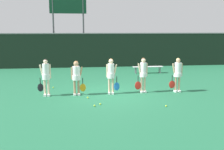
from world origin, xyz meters
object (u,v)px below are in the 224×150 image
at_px(player_0, 46,75).
at_px(player_4, 178,72).
at_px(tennis_ball_2, 138,84).
at_px(tennis_ball_3, 53,88).
at_px(tennis_ball_5, 88,98).
at_px(player_2, 111,73).
at_px(player_3, 143,72).
at_px(scoreboard, 68,10).
at_px(tennis_ball_4, 166,106).
at_px(tennis_ball_0, 100,104).
at_px(tennis_ball_1, 94,106).
at_px(player_1, 76,75).
at_px(bench_courtside, 148,67).

distance_m(player_0, player_4, 6.23).
distance_m(tennis_ball_2, tennis_ball_3, 4.60).
bearing_deg(tennis_ball_3, tennis_ball_5, -52.85).
relative_size(player_0, player_2, 1.02).
height_order(player_0, player_3, player_0).
bearing_deg(tennis_ball_2, player_2, -131.54).
bearing_deg(player_2, scoreboard, 110.12).
distance_m(player_3, tennis_ball_5, 2.95).
bearing_deg(player_4, tennis_ball_4, -124.31).
xyz_separation_m(player_2, tennis_ball_5, (-1.13, -0.70, -0.95)).
height_order(player_3, tennis_ball_0, player_3).
distance_m(scoreboard, player_3, 11.69).
distance_m(tennis_ball_4, tennis_ball_5, 3.46).
distance_m(tennis_ball_3, tennis_ball_4, 6.15).
relative_size(player_2, player_4, 1.01).
xyz_separation_m(player_0, player_2, (2.99, 0.02, -0.01)).
bearing_deg(tennis_ball_0, scoreboard, 97.54).
height_order(player_3, tennis_ball_5, player_3).
xyz_separation_m(scoreboard, tennis_ball_1, (1.38, -12.47, -4.55)).
bearing_deg(tennis_ball_2, tennis_ball_3, -174.97).
bearing_deg(tennis_ball_2, player_1, -148.85).
height_order(bench_courtside, tennis_ball_1, bench_courtside).
relative_size(scoreboard, player_4, 3.60).
distance_m(player_1, tennis_ball_3, 2.24).
height_order(player_0, tennis_ball_0, player_0).
bearing_deg(tennis_ball_3, tennis_ball_4, -39.48).
bearing_deg(player_2, bench_courtside, 67.18).
height_order(tennis_ball_3, tennis_ball_5, same).
bearing_deg(player_2, tennis_ball_5, -140.51).
xyz_separation_m(tennis_ball_2, tennis_ball_3, (-4.58, -0.40, -0.00)).
relative_size(scoreboard, bench_courtside, 2.87).
bearing_deg(tennis_ball_5, scoreboard, 95.88).
bearing_deg(tennis_ball_4, tennis_ball_1, 172.08).
height_order(scoreboard, bench_courtside, scoreboard).
xyz_separation_m(scoreboard, tennis_ball_0, (1.62, -12.26, -4.55)).
relative_size(tennis_ball_0, tennis_ball_4, 0.99).
xyz_separation_m(player_1, tennis_ball_1, (0.70, -1.90, -0.92)).
bearing_deg(tennis_ball_1, scoreboard, 96.30).
bearing_deg(tennis_ball_3, scoreboard, 86.44).
relative_size(bench_courtside, player_4, 1.25).
height_order(player_1, tennis_ball_3, player_1).
bearing_deg(player_1, tennis_ball_0, -67.95).
height_order(player_0, tennis_ball_2, player_0).
height_order(bench_courtside, player_2, player_2).
distance_m(scoreboard, player_0, 11.15).
height_order(tennis_ball_1, tennis_ball_2, tennis_ball_2).
distance_m(bench_courtside, tennis_ball_3, 7.24).
bearing_deg(tennis_ball_3, player_4, -14.62).
bearing_deg(tennis_ball_2, player_4, -52.96).
height_order(player_4, tennis_ball_5, player_4).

